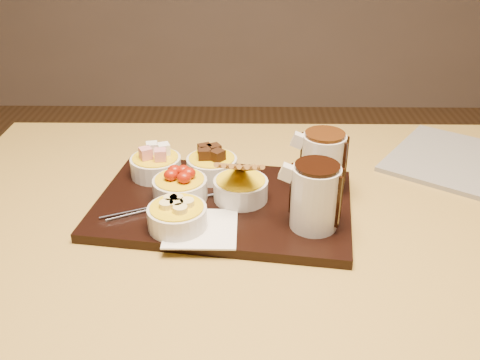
{
  "coord_description": "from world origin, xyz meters",
  "views": [
    {
      "loc": [
        -0.01,
        -0.85,
        1.27
      ],
      "look_at": [
        -0.02,
        -0.01,
        0.81
      ],
      "focal_mm": 40.0,
      "sensor_mm": 36.0,
      "label": 1
    }
  ],
  "objects_px": {
    "serving_board": "(224,204)",
    "newspaper": "(479,166)",
    "dining_table": "(252,250)",
    "bowl_strawberries": "(180,189)",
    "pitcher_milk_chocolate": "(323,163)",
    "pitcher_dark_chocolate": "(315,198)"
  },
  "relations": [
    {
      "from": "pitcher_dark_chocolate",
      "to": "dining_table",
      "type": "bearing_deg",
      "value": 146.73
    },
    {
      "from": "pitcher_dark_chocolate",
      "to": "newspaper",
      "type": "bearing_deg",
      "value": 41.75
    },
    {
      "from": "bowl_strawberries",
      "to": "newspaper",
      "type": "height_order",
      "value": "bowl_strawberries"
    },
    {
      "from": "pitcher_milk_chocolate",
      "to": "dining_table",
      "type": "bearing_deg",
      "value": -155.91
    },
    {
      "from": "dining_table",
      "to": "newspaper",
      "type": "distance_m",
      "value": 0.52
    },
    {
      "from": "pitcher_dark_chocolate",
      "to": "pitcher_milk_chocolate",
      "type": "height_order",
      "value": "same"
    },
    {
      "from": "bowl_strawberries",
      "to": "pitcher_dark_chocolate",
      "type": "xyz_separation_m",
      "value": [
        0.23,
        -0.09,
        0.04
      ]
    },
    {
      "from": "pitcher_dark_chocolate",
      "to": "pitcher_milk_chocolate",
      "type": "distance_m",
      "value": 0.13
    },
    {
      "from": "dining_table",
      "to": "serving_board",
      "type": "relative_size",
      "value": 2.61
    },
    {
      "from": "bowl_strawberries",
      "to": "pitcher_milk_chocolate",
      "type": "distance_m",
      "value": 0.27
    },
    {
      "from": "pitcher_dark_chocolate",
      "to": "pitcher_milk_chocolate",
      "type": "xyz_separation_m",
      "value": [
        0.03,
        0.13,
        0.0
      ]
    },
    {
      "from": "dining_table",
      "to": "bowl_strawberries",
      "type": "distance_m",
      "value": 0.19
    },
    {
      "from": "bowl_strawberries",
      "to": "dining_table",
      "type": "bearing_deg",
      "value": 0.25
    },
    {
      "from": "dining_table",
      "to": "pitcher_milk_chocolate",
      "type": "height_order",
      "value": "pitcher_milk_chocolate"
    },
    {
      "from": "serving_board",
      "to": "pitcher_milk_chocolate",
      "type": "xyz_separation_m",
      "value": [
        0.18,
        0.04,
        0.06
      ]
    },
    {
      "from": "dining_table",
      "to": "bowl_strawberries",
      "type": "height_order",
      "value": "bowl_strawberries"
    },
    {
      "from": "serving_board",
      "to": "newspaper",
      "type": "height_order",
      "value": "serving_board"
    },
    {
      "from": "pitcher_dark_chocolate",
      "to": "newspaper",
      "type": "relative_size",
      "value": 0.31
    },
    {
      "from": "dining_table",
      "to": "newspaper",
      "type": "height_order",
      "value": "newspaper"
    },
    {
      "from": "bowl_strawberries",
      "to": "pitcher_milk_chocolate",
      "type": "bearing_deg",
      "value": 8.12
    },
    {
      "from": "dining_table",
      "to": "pitcher_dark_chocolate",
      "type": "height_order",
      "value": "pitcher_dark_chocolate"
    },
    {
      "from": "serving_board",
      "to": "newspaper",
      "type": "xyz_separation_m",
      "value": [
        0.53,
        0.17,
        -0.0
      ]
    }
  ]
}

